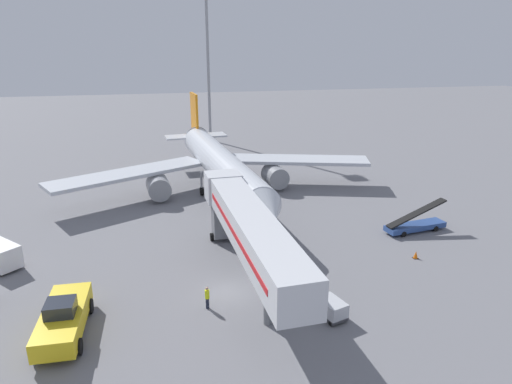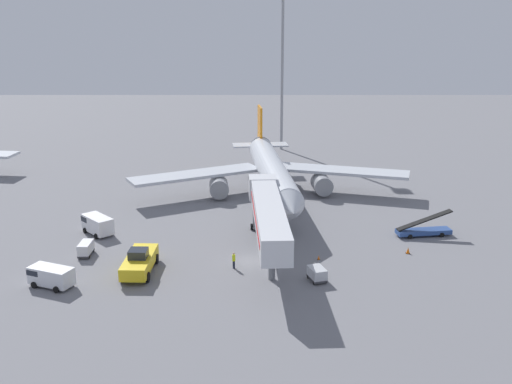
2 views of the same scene
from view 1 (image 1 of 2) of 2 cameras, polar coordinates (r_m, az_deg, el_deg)
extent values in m
plane|color=slate|center=(37.90, -3.25, -12.34)|extent=(300.00, 300.00, 0.00)
cylinder|color=silver|center=(57.87, -4.32, 3.36)|extent=(7.12, 32.11, 3.98)
cone|color=silver|center=(41.58, 1.60, -2.70)|extent=(4.25, 4.14, 3.90)
cone|color=silver|center=(75.81, -7.79, 7.07)|extent=(4.34, 6.22, 3.78)
cube|color=orange|center=(73.76, -7.70, 9.66)|extent=(0.82, 4.63, 6.36)
cube|color=silver|center=(74.41, -5.71, 7.09)|extent=(5.08, 3.81, 0.24)
cube|color=silver|center=(73.56, -9.36, 6.81)|extent=(5.08, 3.81, 0.24)
cube|color=silver|center=(64.24, 4.88, 4.03)|extent=(20.65, 10.09, 0.44)
cube|color=silver|center=(59.46, -15.61, 2.23)|extent=(20.00, 13.45, 0.44)
cylinder|color=gray|center=(62.30, 2.39, 2.00)|extent=(3.20, 3.96, 2.84)
cylinder|color=gray|center=(58.91, -12.08, 0.62)|extent=(3.20, 3.96, 2.84)
cylinder|color=gray|center=(47.26, -0.62, -3.31)|extent=(0.28, 0.28, 2.65)
cylinder|color=black|center=(47.76, -0.61, -4.78)|extent=(0.46, 1.13, 1.10)
cylinder|color=gray|center=(60.88, -2.61, 1.69)|extent=(0.28, 0.28, 2.65)
cylinder|color=black|center=(61.27, -2.60, 0.51)|extent=(0.46, 1.13, 1.10)
cylinder|color=gray|center=(59.89, -6.83, 1.29)|extent=(0.28, 0.28, 2.65)
cylinder|color=black|center=(60.29, -6.78, 0.09)|extent=(0.46, 1.13, 1.10)
cube|color=silver|center=(35.26, -0.43, -4.84)|extent=(4.08, 21.88, 2.70)
cube|color=red|center=(34.94, -2.85, -5.09)|extent=(0.95, 18.25, 0.44)
cube|color=silver|center=(45.77, -4.10, 0.65)|extent=(3.59, 2.97, 2.84)
cube|color=#232833|center=(46.91, -4.41, 1.41)|extent=(3.31, 0.40, 0.90)
cube|color=slate|center=(46.29, -3.86, -3.34)|extent=(2.64, 1.92, 3.69)
cylinder|color=black|center=(46.77, -5.53, -5.60)|extent=(0.34, 0.81, 0.80)
cylinder|color=black|center=(47.27, -2.11, -5.25)|extent=(0.34, 0.81, 0.80)
cylinder|color=slate|center=(33.10, 1.56, -13.13)|extent=(0.70, 0.70, 4.09)
cube|color=yellow|center=(35.06, -22.88, -14.38)|extent=(2.89, 7.52, 1.32)
cube|color=#232833|center=(34.19, -23.24, -13.14)|extent=(1.94, 1.85, 0.90)
cylinder|color=black|center=(33.17, -21.30, -17.56)|extent=(0.43, 1.11, 1.10)
cylinder|color=black|center=(33.78, -25.78, -17.51)|extent=(0.43, 1.11, 1.10)
cylinder|color=black|center=(37.16, -20.05, -13.23)|extent=(0.43, 1.11, 1.10)
cylinder|color=black|center=(37.70, -24.00, -13.28)|extent=(0.43, 1.11, 1.10)
cube|color=#2D4C8E|center=(51.53, 19.24, -4.06)|extent=(7.04, 2.67, 0.55)
cube|color=black|center=(51.01, 19.42, -2.51)|extent=(6.97, 1.92, 2.38)
cylinder|color=black|center=(53.47, 20.38, -3.69)|extent=(0.63, 0.30, 0.60)
cylinder|color=black|center=(52.38, 21.51, -4.29)|extent=(0.63, 0.30, 0.60)
cylinder|color=black|center=(50.97, 16.85, -4.39)|extent=(0.63, 0.30, 0.60)
cylinder|color=black|center=(49.82, 17.95, -5.04)|extent=(0.63, 0.30, 0.60)
cylinder|color=black|center=(49.03, -29.06, -6.89)|extent=(0.74, 0.76, 0.68)
cylinder|color=black|center=(46.61, -27.44, -7.90)|extent=(0.74, 0.76, 0.68)
cube|color=#38383D|center=(35.04, 9.36, -14.83)|extent=(2.04, 2.53, 0.22)
cube|color=silver|center=(34.70, 9.42, -13.97)|extent=(2.04, 2.53, 1.03)
cylinder|color=black|center=(34.98, 11.05, -15.21)|extent=(0.22, 0.38, 0.36)
cylinder|color=black|center=(34.25, 9.29, -15.91)|extent=(0.22, 0.38, 0.36)
cylinder|color=black|center=(35.95, 9.41, -14.10)|extent=(0.22, 0.38, 0.36)
cylinder|color=black|center=(35.24, 7.67, -14.74)|extent=(0.22, 0.38, 0.36)
cylinder|color=#1E2333|center=(52.49, -1.71, -2.76)|extent=(0.34, 0.34, 0.83)
cylinder|color=orange|center=(52.23, -1.72, -2.00)|extent=(0.46, 0.46, 0.65)
sphere|color=tan|center=(52.07, -1.73, -1.53)|extent=(0.22, 0.22, 0.22)
cylinder|color=#1E2333|center=(35.77, -6.08, -13.63)|extent=(0.33, 0.33, 0.87)
cylinder|color=#D8EA19|center=(35.37, -6.12, -12.56)|extent=(0.43, 0.43, 0.69)
sphere|color=tan|center=(35.12, -6.15, -11.89)|extent=(0.24, 0.24, 0.24)
cube|color=black|center=(45.62, 19.27, -7.80)|extent=(0.48, 0.48, 0.03)
cone|color=orange|center=(45.47, 19.32, -7.38)|extent=(0.41, 0.41, 0.71)
cube|color=black|center=(39.89, 7.40, -10.77)|extent=(0.32, 0.32, 0.03)
cone|color=orange|center=(39.77, 7.41, -10.46)|extent=(0.27, 0.27, 0.46)
cylinder|color=#93969B|center=(92.04, -6.00, 15.64)|extent=(0.56, 0.56, 30.17)
camera|label=2|loc=(30.39, 157.98, -4.25)|focal=41.58mm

